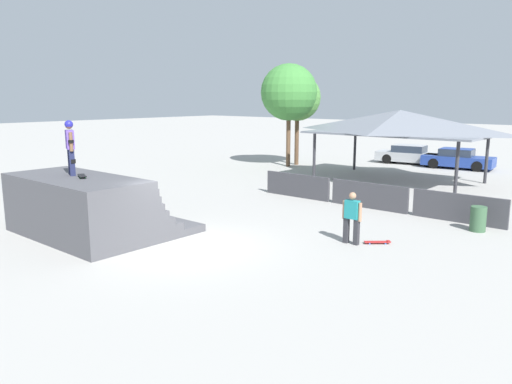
% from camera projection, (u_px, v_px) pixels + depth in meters
% --- Properties ---
extents(ground_plane, '(160.00, 160.00, 0.00)m').
position_uv_depth(ground_plane, '(185.00, 246.00, 15.15)').
color(ground_plane, '#A3A09B').
extents(quarter_pipe_ramp, '(5.31, 4.33, 1.96)m').
position_uv_depth(quarter_pipe_ramp, '(87.00, 209.00, 16.32)').
color(quarter_pipe_ramp, '#4C4C51').
rests_on(quarter_pipe_ramp, ground).
extents(skater_on_deck, '(0.76, 0.45, 1.78)m').
position_uv_depth(skater_on_deck, '(70.00, 144.00, 16.08)').
color(skater_on_deck, '#1E2347').
rests_on(skater_on_deck, quarter_pipe_ramp).
extents(skateboard_on_deck, '(0.78, 0.50, 0.09)m').
position_uv_depth(skateboard_on_deck, '(82.00, 176.00, 15.75)').
color(skateboard_on_deck, green).
rests_on(skateboard_on_deck, quarter_pipe_ramp).
extents(bystander_walking, '(0.65, 0.23, 1.62)m').
position_uv_depth(bystander_walking, '(352.00, 215.00, 15.27)').
color(bystander_walking, '#2D2D33').
rests_on(bystander_walking, ground).
extents(skateboard_on_ground, '(0.74, 0.69, 0.09)m').
position_uv_depth(skateboard_on_ground, '(378.00, 242.00, 15.42)').
color(skateboard_on_ground, blue).
rests_on(skateboard_on_ground, ground).
extents(barrier_fence, '(10.56, 0.12, 1.05)m').
position_uv_depth(barrier_fence, '(369.00, 196.00, 20.30)').
color(barrier_fence, '#3D3D42').
rests_on(barrier_fence, ground).
extents(pavilion_shelter, '(9.15, 5.29, 3.80)m').
position_uv_depth(pavilion_shelter, '(400.00, 122.00, 26.51)').
color(pavilion_shelter, '#2D2D33').
rests_on(pavilion_shelter, ground).
extents(tree_beside_pavilion, '(3.06, 3.06, 5.99)m').
position_uv_depth(tree_beside_pavilion, '(297.00, 98.00, 32.79)').
color(tree_beside_pavilion, brown).
rests_on(tree_beside_pavilion, ground).
extents(tree_far_back, '(3.62, 3.62, 6.60)m').
position_uv_depth(tree_far_back, '(289.00, 92.00, 31.92)').
color(tree_far_back, brown).
rests_on(tree_far_back, ground).
extents(trash_bin, '(0.52, 0.52, 0.85)m').
position_uv_depth(trash_bin, '(478.00, 219.00, 16.82)').
color(trash_bin, '#385B3D').
rests_on(trash_bin, ground).
extents(parked_car_silver, '(4.67, 2.22, 1.27)m').
position_uv_depth(parked_car_silver, '(410.00, 155.00, 33.96)').
color(parked_car_silver, '#A8AAAF').
rests_on(parked_car_silver, ground).
extents(parked_car_blue, '(4.42, 2.19, 1.27)m').
position_uv_depth(parked_car_blue, '(458.00, 159.00, 31.68)').
color(parked_car_blue, navy).
rests_on(parked_car_blue, ground).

